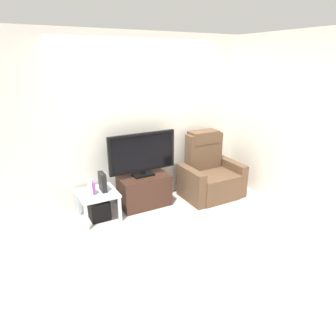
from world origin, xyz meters
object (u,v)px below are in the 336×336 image
Objects in this scene: tv_stand at (144,190)px; recliner_armchair at (210,174)px; book_leftmost at (90,187)px; book_middle at (93,188)px; television at (142,154)px; game_console at (103,182)px; subwoofer_box at (99,210)px; side_table at (98,196)px.

tv_stand is 1.16m from recliner_armchair.
book_leftmost is 1.18× the size of book_middle.
television is 0.90m from book_middle.
television is at bearing 165.98° from recliner_armchair.
tv_stand is at bearing 5.39° from game_console.
subwoofer_box is 0.40m from book_leftmost.
game_console is at bearing 172.09° from recliner_armchair.
television is at bearing 7.82° from book_middle.
book_leftmost is at bearing -173.82° from tv_stand.
book_leftmost is at bearing 180.00° from book_middle.
tv_stand is 0.91m from book_leftmost.
subwoofer_box is at bearing -173.66° from game_console.
recliner_armchair is 3.86× the size of game_console.
side_table is 2.97× the size of book_middle.
book_leftmost is 0.77× the size of game_console.
tv_stand is at bearing 5.50° from subwoofer_box.
recliner_armchair is (1.14, -0.19, -0.49)m from television.
subwoofer_box is at bearing 19.57° from book_middle.
book_middle is at bearing 173.23° from recliner_armchair.
recliner_armchair reaches higher than book_middle.
game_console is at bearing 6.34° from subwoofer_box.
recliner_armchair is (1.14, -0.18, 0.12)m from tv_stand.
side_table is at bearing 0.00° from subwoofer_box.
book_middle is at bearing -160.43° from side_table.
side_table is 0.20m from book_leftmost.
television is 0.74m from game_console.
book_leftmost is (-0.10, -0.02, 0.39)m from subwoofer_box.
subwoofer_box is 1.01× the size of game_console.
subwoofer_box is at bearing 0.00° from side_table.
book_leftmost is (-2.01, 0.08, 0.16)m from recliner_armchair.
book_leftmost is at bearing -171.03° from game_console.
book_leftmost is at bearing -168.69° from side_table.
book_leftmost reaches higher than subwoofer_box.
television is 0.93m from book_leftmost.
tv_stand is 1.44× the size of side_table.
television is 0.92m from side_table.
tv_stand is 0.61m from television.
book_leftmost is at bearing 173.28° from recliner_armchair.
subwoofer_box is at bearing 11.31° from book_leftmost.
tv_stand is 3.62× the size of book_leftmost.
recliner_armchair is at bearing -2.40° from book_middle.
tv_stand reaches higher than side_table.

